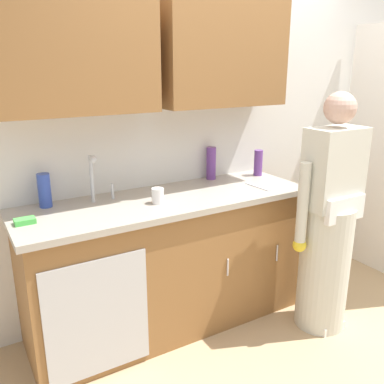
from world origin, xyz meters
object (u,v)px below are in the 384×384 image
at_px(person_at_sink, 327,233).
at_px(bottle_soap, 258,163).
at_px(bottle_water_tall, 44,190).
at_px(sink, 107,210).
at_px(sponge, 25,221).
at_px(knife_on_counter, 258,187).
at_px(bottle_dish_liquid, 211,163).
at_px(cup_by_sink, 158,196).

relative_size(person_at_sink, bottle_soap, 8.12).
height_order(person_at_sink, bottle_water_tall, person_at_sink).
bearing_deg(sink, sponge, -175.88).
bearing_deg(sponge, knife_on_counter, -3.32).
bearing_deg(sink, knife_on_counter, -6.62).
relative_size(person_at_sink, knife_on_counter, 6.75).
bearing_deg(sponge, person_at_sink, -16.40).
distance_m(person_at_sink, knife_on_counter, 0.57).
bearing_deg(sponge, bottle_dish_liquid, 10.88).
distance_m(bottle_soap, cup_by_sink, 1.01).
bearing_deg(bottle_dish_liquid, cup_by_sink, -152.22).
xyz_separation_m(sink, bottle_dish_liquid, (0.91, 0.23, 0.14)).
xyz_separation_m(sink, person_at_sink, (1.32, -0.57, -0.23)).
bearing_deg(bottle_dish_liquid, sponge, -169.12).
bearing_deg(sink, bottle_soap, 6.26).
relative_size(sink, cup_by_sink, 5.10).
distance_m(sink, bottle_water_tall, 0.39).
height_order(person_at_sink, knife_on_counter, person_at_sink).
xyz_separation_m(bottle_water_tall, cup_by_sink, (0.62, -0.29, -0.06)).
bearing_deg(cup_by_sink, bottle_dish_liquid, 27.78).
relative_size(sink, bottle_water_tall, 2.40).
relative_size(person_at_sink, bottle_water_tall, 7.76).
bearing_deg(knife_on_counter, sponge, 82.70).
xyz_separation_m(cup_by_sink, sponge, (-0.78, 0.05, -0.03)).
bearing_deg(bottle_dish_liquid, bottle_water_tall, -178.48).
relative_size(person_at_sink, cup_by_sink, 16.53).
distance_m(cup_by_sink, sponge, 0.78).
bearing_deg(bottle_soap, bottle_water_tall, 177.91).
relative_size(sink, knife_on_counter, 2.08).
bearing_deg(knife_on_counter, cup_by_sink, 83.18).
xyz_separation_m(bottle_dish_liquid, cup_by_sink, (-0.60, -0.32, -0.07)).
bearing_deg(bottle_soap, knife_on_counter, -129.06).
relative_size(bottle_dish_liquid, bottle_water_tall, 1.18).
bearing_deg(sponge, sink, 4.12).
xyz_separation_m(bottle_dish_liquid, bottle_water_tall, (-1.22, -0.03, -0.02)).
relative_size(sink, sponge, 4.55).
bearing_deg(bottle_soap, sponge, -174.32).
xyz_separation_m(sink, cup_by_sink, (0.30, -0.09, 0.06)).
xyz_separation_m(person_at_sink, knife_on_counter, (-0.25, 0.44, 0.25)).
xyz_separation_m(sink, sponge, (-0.48, -0.03, 0.03)).
xyz_separation_m(bottle_water_tall, bottle_soap, (1.60, -0.06, -0.00)).
distance_m(bottle_dish_liquid, bottle_soap, 0.39).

